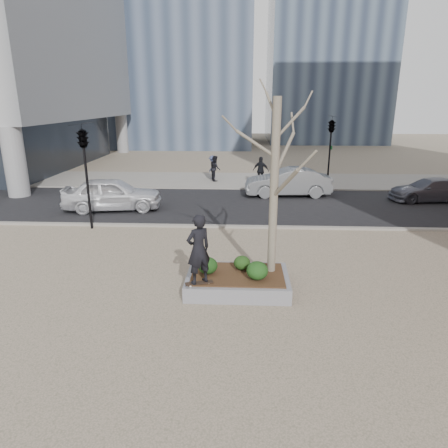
{
  "coord_description": "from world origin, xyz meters",
  "views": [
    {
      "loc": [
        1.12,
        -10.81,
        5.36
      ],
      "look_at": [
        0.5,
        2.0,
        1.4
      ],
      "focal_mm": 32.0,
      "sensor_mm": 36.0,
      "label": 1
    }
  ],
  "objects_px": {
    "skateboarder": "(198,249)",
    "police_car": "(112,194)",
    "skateboard": "(199,284)",
    "planter": "(238,282)"
  },
  "relations": [
    {
      "from": "skateboard",
      "to": "skateboarder",
      "type": "xyz_separation_m",
      "value": [
        0.0,
        0.0,
        1.02
      ]
    },
    {
      "from": "skateboarder",
      "to": "police_car",
      "type": "distance_m",
      "value": 10.89
    },
    {
      "from": "planter",
      "to": "police_car",
      "type": "bearing_deg",
      "value": 126.83
    },
    {
      "from": "skateboard",
      "to": "police_car",
      "type": "relative_size",
      "value": 0.16
    },
    {
      "from": "skateboarder",
      "to": "police_car",
      "type": "relative_size",
      "value": 0.4
    },
    {
      "from": "skateboard",
      "to": "police_car",
      "type": "distance_m",
      "value": 10.88
    },
    {
      "from": "planter",
      "to": "skateboarder",
      "type": "height_order",
      "value": "skateboarder"
    },
    {
      "from": "skateboard",
      "to": "police_car",
      "type": "xyz_separation_m",
      "value": [
        -5.45,
        9.41,
        0.36
      ]
    },
    {
      "from": "planter",
      "to": "police_car",
      "type": "relative_size",
      "value": 0.61
    },
    {
      "from": "planter",
      "to": "police_car",
      "type": "xyz_separation_m",
      "value": [
        -6.51,
        8.69,
        0.63
      ]
    }
  ]
}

